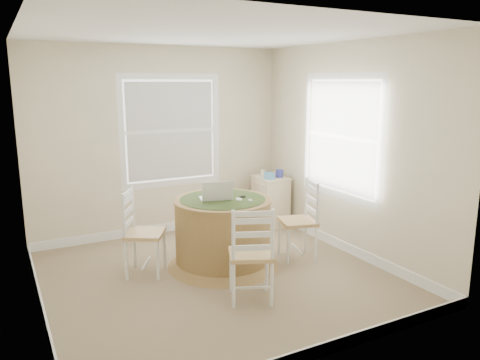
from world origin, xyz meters
TOP-DOWN VIEW (x-y plane):
  - room at (0.17, 0.16)m, footprint 3.64×3.64m
  - round_table at (0.21, 0.26)m, footprint 1.30×1.30m
  - chair_left at (-0.66, 0.45)m, footprint 0.56×0.56m
  - chair_near at (0.07, -0.66)m, footprint 0.54×0.53m
  - chair_right at (1.10, 0.04)m, footprint 0.50×0.51m
  - laptop at (0.14, 0.28)m, footprint 0.42×0.39m
  - mouse at (0.35, 0.12)m, footprint 0.09×0.11m
  - phone at (0.46, 0.05)m, footprint 0.07×0.10m
  - keys at (0.45, 0.22)m, footprint 0.07×0.06m
  - corner_chest at (1.54, 1.38)m, footprint 0.43×0.57m
  - tissue_box at (1.44, 1.25)m, footprint 0.12×0.12m
  - box_yellow at (1.57, 1.42)m, footprint 0.15×0.10m
  - box_blue at (1.63, 1.28)m, footprint 0.08×0.08m
  - cup_cream at (1.48, 1.49)m, footprint 0.07×0.07m

SIDE VIEW (x-z plane):
  - corner_chest at x=1.54m, z-range 0.00..0.74m
  - round_table at x=0.21m, z-range 0.03..0.84m
  - chair_left at x=-0.66m, z-range 0.00..0.95m
  - chair_near at x=0.07m, z-range 0.00..0.95m
  - chair_right at x=1.10m, z-range 0.00..0.95m
  - box_yellow at x=1.57m, z-range 0.74..0.80m
  - cup_cream at x=1.48m, z-range 0.74..0.83m
  - tissue_box at x=1.44m, z-range 0.74..0.84m
  - box_blue at x=1.63m, z-range 0.74..0.86m
  - phone at x=0.46m, z-range 0.80..0.81m
  - keys at x=0.45m, z-range 0.80..0.82m
  - mouse at x=0.35m, z-range 0.80..0.83m
  - laptop at x=0.14m, z-range 0.72..0.96m
  - room at x=0.17m, z-range -0.02..2.62m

